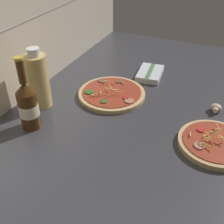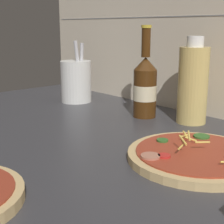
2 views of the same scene
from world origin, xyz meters
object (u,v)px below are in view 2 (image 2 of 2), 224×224
(beer_bottle, at_px, (145,86))
(pizza_far, at_px, (197,156))
(oil_bottle, at_px, (193,84))
(utensil_crock, at_px, (76,81))

(beer_bottle, bearing_deg, pizza_far, -29.76)
(oil_bottle, relative_size, utensil_crock, 1.10)
(pizza_far, relative_size, oil_bottle, 1.17)
(beer_bottle, xyz_separation_m, oil_bottle, (0.12, 0.05, 0.02))
(pizza_far, height_order, utensil_crock, utensil_crock)
(pizza_far, relative_size, utensil_crock, 1.29)
(pizza_far, height_order, oil_bottle, oil_bottle)
(utensil_crock, bearing_deg, oil_bottle, 9.88)
(pizza_far, relative_size, beer_bottle, 1.04)
(beer_bottle, distance_m, utensil_crock, 0.29)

